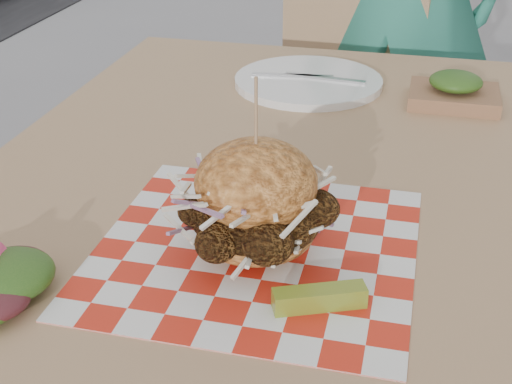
% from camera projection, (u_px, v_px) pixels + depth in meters
% --- Properties ---
extents(patio_table, '(0.80, 1.20, 0.75)m').
position_uv_depth(patio_table, '(262.00, 223.00, 1.03)').
color(patio_table, tan).
rests_on(patio_table, ground).
extents(patio_chair, '(0.51, 0.51, 0.95)m').
position_uv_depth(patio_chair, '(355.00, 74.00, 1.96)').
color(patio_chair, tan).
rests_on(patio_chair, ground).
extents(paper_liner, '(0.36, 0.36, 0.00)m').
position_uv_depth(paper_liner, '(256.00, 249.00, 0.82)').
color(paper_liner, red).
rests_on(paper_liner, patio_table).
extents(sandwich, '(0.18, 0.18, 0.21)m').
position_uv_depth(sandwich, '(256.00, 205.00, 0.79)').
color(sandwich, '#E08C3F').
rests_on(sandwich, paper_liner).
extents(pickle_spear, '(0.10, 0.06, 0.02)m').
position_uv_depth(pickle_spear, '(319.00, 298.00, 0.72)').
color(pickle_spear, olive).
rests_on(pickle_spear, paper_liner).
extents(place_setting, '(0.27, 0.27, 0.02)m').
position_uv_depth(place_setting, '(308.00, 81.00, 1.30)').
color(place_setting, white).
rests_on(place_setting, patio_table).
extents(kraft_tray, '(0.15, 0.12, 0.06)m').
position_uv_depth(kraft_tray, '(455.00, 91.00, 1.21)').
color(kraft_tray, '#8C5E3F').
rests_on(kraft_tray, patio_table).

